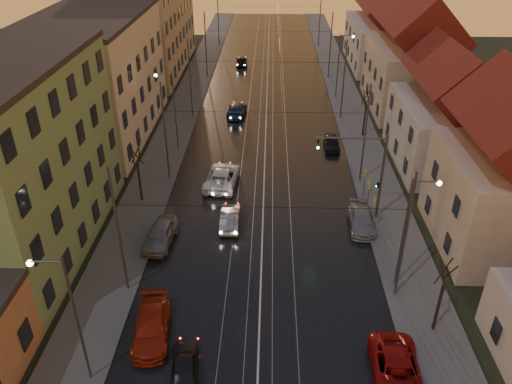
# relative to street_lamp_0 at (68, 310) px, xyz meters

# --- Properties ---
(road) EXTENTS (16.00, 120.00, 0.04)m
(road) POSITION_rel_street_lamp_0_xyz_m (9.10, 38.00, -4.87)
(road) COLOR black
(road) RESTS_ON ground
(sidewalk_left) EXTENTS (4.00, 120.00, 0.15)m
(sidewalk_left) POSITION_rel_street_lamp_0_xyz_m (-0.90, 38.00, -4.81)
(sidewalk_left) COLOR #4C4C4C
(sidewalk_left) RESTS_ON ground
(sidewalk_right) EXTENTS (4.00, 120.00, 0.15)m
(sidewalk_right) POSITION_rel_street_lamp_0_xyz_m (19.10, 38.00, -4.81)
(sidewalk_right) COLOR #4C4C4C
(sidewalk_right) RESTS_ON ground
(tram_rail_0) EXTENTS (0.06, 120.00, 0.03)m
(tram_rail_0) POSITION_rel_street_lamp_0_xyz_m (6.90, 38.00, -4.83)
(tram_rail_0) COLOR gray
(tram_rail_0) RESTS_ON road
(tram_rail_1) EXTENTS (0.06, 120.00, 0.03)m
(tram_rail_1) POSITION_rel_street_lamp_0_xyz_m (8.33, 38.00, -4.83)
(tram_rail_1) COLOR gray
(tram_rail_1) RESTS_ON road
(tram_rail_2) EXTENTS (0.06, 120.00, 0.03)m
(tram_rail_2) POSITION_rel_street_lamp_0_xyz_m (9.87, 38.00, -4.83)
(tram_rail_2) COLOR gray
(tram_rail_2) RESTS_ON road
(tram_rail_3) EXTENTS (0.06, 120.00, 0.03)m
(tram_rail_3) POSITION_rel_street_lamp_0_xyz_m (11.30, 38.00, -4.83)
(tram_rail_3) COLOR gray
(tram_rail_3) RESTS_ON road
(apartment_left_1) EXTENTS (10.00, 18.00, 13.00)m
(apartment_left_1) POSITION_rel_street_lamp_0_xyz_m (-8.40, 12.00, 1.61)
(apartment_left_1) COLOR #67955F
(apartment_left_1) RESTS_ON ground
(apartment_left_2) EXTENTS (10.00, 20.00, 12.00)m
(apartment_left_2) POSITION_rel_street_lamp_0_xyz_m (-8.40, 32.00, 1.11)
(apartment_left_2) COLOR beige
(apartment_left_2) RESTS_ON ground
(apartment_left_3) EXTENTS (10.00, 24.00, 14.00)m
(apartment_left_3) POSITION_rel_street_lamp_0_xyz_m (-8.40, 56.00, 2.11)
(apartment_left_3) COLOR tan
(apartment_left_3) RESTS_ON ground
(house_right_1) EXTENTS (8.67, 10.20, 10.80)m
(house_right_1) POSITION_rel_street_lamp_0_xyz_m (26.10, 13.00, 0.56)
(house_right_1) COLOR #B7A78D
(house_right_1) RESTS_ON ground
(house_right_2) EXTENTS (9.18, 12.24, 9.20)m
(house_right_2) POSITION_rel_street_lamp_0_xyz_m (26.10, 26.00, -0.24)
(house_right_2) COLOR beige
(house_right_2) RESTS_ON ground
(house_right_3) EXTENTS (9.18, 14.28, 11.50)m
(house_right_3) POSITION_rel_street_lamp_0_xyz_m (26.10, 41.00, 0.92)
(house_right_3) COLOR #B7A78D
(house_right_3) RESTS_ON ground
(house_right_4) EXTENTS (9.18, 16.32, 10.00)m
(house_right_4) POSITION_rel_street_lamp_0_xyz_m (26.10, 59.00, 0.16)
(house_right_4) COLOR beige
(house_right_4) RESTS_ON ground
(catenary_pole_l_1) EXTENTS (0.16, 0.16, 9.00)m
(catenary_pole_l_1) POSITION_rel_street_lamp_0_xyz_m (0.50, 7.00, -0.39)
(catenary_pole_l_1) COLOR #595B60
(catenary_pole_l_1) RESTS_ON ground
(catenary_pole_r_1) EXTENTS (0.16, 0.16, 9.00)m
(catenary_pole_r_1) POSITION_rel_street_lamp_0_xyz_m (17.70, 7.00, -0.39)
(catenary_pole_r_1) COLOR #595B60
(catenary_pole_r_1) RESTS_ON ground
(catenary_pole_l_2) EXTENTS (0.16, 0.16, 9.00)m
(catenary_pole_l_2) POSITION_rel_street_lamp_0_xyz_m (0.50, 22.00, -0.39)
(catenary_pole_l_2) COLOR #595B60
(catenary_pole_l_2) RESTS_ON ground
(catenary_pole_r_2) EXTENTS (0.16, 0.16, 9.00)m
(catenary_pole_r_2) POSITION_rel_street_lamp_0_xyz_m (17.70, 22.00, -0.39)
(catenary_pole_r_2) COLOR #595B60
(catenary_pole_r_2) RESTS_ON ground
(catenary_pole_l_3) EXTENTS (0.16, 0.16, 9.00)m
(catenary_pole_l_3) POSITION_rel_street_lamp_0_xyz_m (0.50, 37.00, -0.39)
(catenary_pole_l_3) COLOR #595B60
(catenary_pole_l_3) RESTS_ON ground
(catenary_pole_r_3) EXTENTS (0.16, 0.16, 9.00)m
(catenary_pole_r_3) POSITION_rel_street_lamp_0_xyz_m (17.70, 37.00, -0.39)
(catenary_pole_r_3) COLOR #595B60
(catenary_pole_r_3) RESTS_ON ground
(catenary_pole_l_4) EXTENTS (0.16, 0.16, 9.00)m
(catenary_pole_l_4) POSITION_rel_street_lamp_0_xyz_m (0.50, 52.00, -0.39)
(catenary_pole_l_4) COLOR #595B60
(catenary_pole_l_4) RESTS_ON ground
(catenary_pole_r_4) EXTENTS (0.16, 0.16, 9.00)m
(catenary_pole_r_4) POSITION_rel_street_lamp_0_xyz_m (17.70, 52.00, -0.39)
(catenary_pole_r_4) COLOR #595B60
(catenary_pole_r_4) RESTS_ON ground
(catenary_pole_l_5) EXTENTS (0.16, 0.16, 9.00)m
(catenary_pole_l_5) POSITION_rel_street_lamp_0_xyz_m (0.50, 70.00, -0.39)
(catenary_pole_l_5) COLOR #595B60
(catenary_pole_l_5) RESTS_ON ground
(catenary_pole_r_5) EXTENTS (0.16, 0.16, 9.00)m
(catenary_pole_r_5) POSITION_rel_street_lamp_0_xyz_m (17.70, 70.00, -0.39)
(catenary_pole_r_5) COLOR #595B60
(catenary_pole_r_5) RESTS_ON ground
(street_lamp_0) EXTENTS (1.75, 0.32, 8.00)m
(street_lamp_0) POSITION_rel_street_lamp_0_xyz_m (0.00, 0.00, 0.00)
(street_lamp_0) COLOR #595B60
(street_lamp_0) RESTS_ON ground
(street_lamp_1) EXTENTS (1.75, 0.32, 8.00)m
(street_lamp_1) POSITION_rel_street_lamp_0_xyz_m (18.21, 8.00, 0.00)
(street_lamp_1) COLOR #595B60
(street_lamp_1) RESTS_ON ground
(street_lamp_2) EXTENTS (1.75, 0.32, 8.00)m
(street_lamp_2) POSITION_rel_street_lamp_0_xyz_m (0.00, 28.00, 0.00)
(street_lamp_2) COLOR #595B60
(street_lamp_2) RESTS_ON ground
(street_lamp_3) EXTENTS (1.75, 0.32, 8.00)m
(street_lamp_3) POSITION_rel_street_lamp_0_xyz_m (18.21, 44.00, 0.00)
(street_lamp_3) COLOR #595B60
(street_lamp_3) RESTS_ON ground
(traffic_light_mast) EXTENTS (5.30, 0.32, 7.20)m
(traffic_light_mast) POSITION_rel_street_lamp_0_xyz_m (17.10, 16.00, -0.29)
(traffic_light_mast) COLOR #595B60
(traffic_light_mast) RESTS_ON ground
(bare_tree_0) EXTENTS (1.09, 1.09, 5.11)m
(bare_tree_0) POSITION_rel_street_lamp_0_xyz_m (-1.09, 18.00, -2.40)
(bare_tree_0) COLOR black
(bare_tree_0) RESTS_ON ground
(bare_tree_1) EXTENTS (1.09, 1.09, 5.11)m
(bare_tree_1) POSITION_rel_street_lamp_0_xyz_m (19.31, 4.00, -2.40)
(bare_tree_1) COLOR black
(bare_tree_1) RESTS_ON ground
(bare_tree_2) EXTENTS (1.09, 1.09, 5.11)m
(bare_tree_2) POSITION_rel_street_lamp_0_xyz_m (19.51, 32.00, -2.40)
(bare_tree_2) COLOR black
(bare_tree_2) RESTS_ON ground
(driving_car_0) EXTENTS (1.90, 3.77, 1.23)m
(driving_car_0) POSITION_rel_street_lamp_0_xyz_m (5.22, 0.49, -4.27)
(driving_car_0) COLOR black
(driving_car_0) RESTS_ON ground
(driving_car_1) EXTENTS (1.50, 4.10, 1.34)m
(driving_car_1) POSITION_rel_street_lamp_0_xyz_m (6.58, 14.62, -4.21)
(driving_car_1) COLOR gray
(driving_car_1) RESTS_ON ground
(driving_car_2) EXTENTS (3.18, 5.93, 1.58)m
(driving_car_2) POSITION_rel_street_lamp_0_xyz_m (5.41, 21.01, -4.09)
(driving_car_2) COLOR white
(driving_car_2) RESTS_ON ground
(driving_car_3) EXTENTS (2.26, 5.02, 1.43)m
(driving_car_3) POSITION_rel_street_lamp_0_xyz_m (5.63, 37.46, -4.17)
(driving_car_3) COLOR #19264B
(driving_car_3) RESTS_ON ground
(driving_car_4) EXTENTS (1.83, 4.18, 1.40)m
(driving_car_4) POSITION_rel_street_lamp_0_xyz_m (5.10, 58.00, -4.19)
(driving_car_4) COLOR black
(driving_car_4) RESTS_ON ground
(parked_left_2) EXTENTS (2.59, 5.13, 1.43)m
(parked_left_2) POSITION_rel_street_lamp_0_xyz_m (2.90, 3.09, -4.17)
(parked_left_2) COLOR #A62610
(parked_left_2) RESTS_ON ground
(parked_left_3) EXTENTS (2.23, 4.63, 1.53)m
(parked_left_3) POSITION_rel_street_lamp_0_xyz_m (1.64, 12.16, -4.12)
(parked_left_3) COLOR gray
(parked_left_3) RESTS_ON ground
(parked_right_0) EXTENTS (2.75, 5.51, 1.50)m
(parked_right_0) POSITION_rel_street_lamp_0_xyz_m (16.33, 0.18, -4.14)
(parked_right_0) COLOR #9B100F
(parked_right_0) RESTS_ON ground
(parked_right_1) EXTENTS (2.02, 4.56, 1.30)m
(parked_right_1) POSITION_rel_street_lamp_0_xyz_m (16.70, 14.66, -4.23)
(parked_right_1) COLOR #9B9A9F
(parked_right_1) RESTS_ON ground
(parked_right_2) EXTENTS (1.53, 3.72, 1.26)m
(parked_right_2) POSITION_rel_street_lamp_0_xyz_m (15.85, 28.74, -4.25)
(parked_right_2) COLOR black
(parked_right_2) RESTS_ON ground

